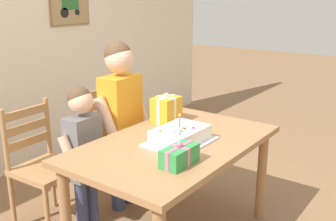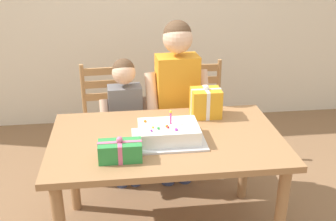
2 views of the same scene
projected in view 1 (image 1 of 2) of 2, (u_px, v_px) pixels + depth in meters
dining_table at (174, 155)px, 2.64m from camera, size 1.44×0.88×0.74m
birthday_cake at (180, 136)px, 2.58m from camera, size 0.44×0.34×0.19m
gift_box_red_large at (166, 110)px, 2.99m from camera, size 0.21×0.17×0.23m
gift_box_beside_cake at (179, 156)px, 2.24m from camera, size 0.25×0.13×0.14m
chair_left at (44, 166)px, 2.91m from camera, size 0.44×0.44×0.92m
chair_right at (116, 137)px, 3.50m from camera, size 0.44×0.44×0.92m
child_older at (121, 110)px, 3.07m from camera, size 0.50×0.29×1.35m
child_younger at (84, 145)px, 2.81m from camera, size 0.40×0.23×1.08m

